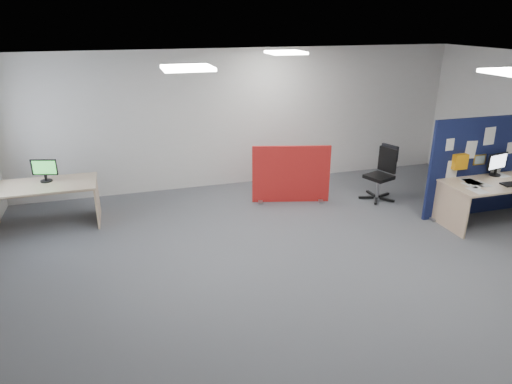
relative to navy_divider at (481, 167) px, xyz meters
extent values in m
plane|color=#4C4F53|center=(-3.46, -0.80, -0.86)|extent=(9.00, 9.00, 0.00)
cube|color=white|center=(-3.46, -0.80, 1.84)|extent=(9.00, 7.00, 0.02)
cube|color=silver|center=(-3.46, 2.70, 0.49)|extent=(9.00, 0.02, 2.70)
cube|color=white|center=(-4.96, -0.30, 1.81)|extent=(0.60, 0.60, 0.04)
cube|color=white|center=(-2.96, 1.70, 1.81)|extent=(0.60, 0.60, 0.04)
cube|color=#0F123A|center=(0.02, 0.00, 0.00)|extent=(2.08, 0.06, 1.72)
cube|color=gray|center=(-0.88, 0.00, -0.84)|extent=(0.08, 0.30, 0.04)
cube|color=white|center=(-0.73, -0.03, 0.45)|extent=(0.15, 0.01, 0.20)
cube|color=white|center=(-0.30, -0.03, 0.33)|extent=(0.21, 0.01, 0.30)
cube|color=white|center=(0.03, -0.03, 0.54)|extent=(0.21, 0.01, 0.30)
cube|color=white|center=(0.52, -0.03, 0.30)|extent=(0.15, 0.01, 0.20)
cube|color=white|center=(-0.61, -0.03, 0.02)|extent=(0.21, 0.01, 0.30)
cube|color=white|center=(0.30, -0.03, -0.03)|extent=(0.21, 0.01, 0.30)
cube|color=white|center=(-0.15, -0.03, -0.34)|extent=(0.21, 0.01, 0.30)
cube|color=gold|center=(-0.08, -0.03, 0.14)|extent=(0.24, 0.01, 0.18)
cube|color=orange|center=(-0.52, -0.08, 0.16)|extent=(0.25, 0.10, 0.25)
cube|color=tan|center=(0.12, -0.41, -0.14)|extent=(2.00, 0.89, 0.03)
cube|color=tan|center=(-0.85, -0.41, -0.51)|extent=(0.03, 0.82, 0.70)
cube|color=tan|center=(0.12, 0.01, -0.31)|extent=(1.80, 0.02, 0.30)
cylinder|color=black|center=(0.18, -0.15, -0.12)|extent=(0.18, 0.18, 0.02)
cube|color=black|center=(0.18, -0.15, -0.06)|extent=(0.04, 0.03, 0.09)
cube|color=black|center=(0.18, -0.15, 0.12)|extent=(0.44, 0.12, 0.28)
cube|color=white|center=(0.18, -0.17, 0.12)|extent=(0.40, 0.08, 0.24)
cube|color=#AF1B16|center=(-2.91, 1.43, -0.32)|extent=(1.40, 0.41, 1.07)
cube|color=gray|center=(-3.47, 1.43, -0.84)|extent=(0.08, 0.30, 0.04)
cube|color=gray|center=(-2.34, 1.43, -0.84)|extent=(0.08, 0.30, 0.04)
cube|color=tan|center=(-7.14, 1.56, -0.14)|extent=(1.69, 0.84, 0.03)
cube|color=tan|center=(-6.33, 1.56, -0.51)|extent=(0.03, 0.78, 0.70)
cube|color=tan|center=(-7.14, 1.96, -0.31)|extent=(1.52, 0.02, 0.30)
cylinder|color=black|center=(-7.08, 1.70, -0.12)|extent=(0.19, 0.19, 0.02)
cube|color=black|center=(-7.08, 1.70, -0.06)|extent=(0.04, 0.04, 0.09)
cube|color=black|center=(-7.08, 1.70, 0.11)|extent=(0.41, 0.14, 0.26)
cube|color=green|center=(-7.08, 1.68, 0.11)|extent=(0.36, 0.10, 0.22)
cube|color=black|center=(-1.10, 1.12, -0.82)|extent=(0.28, 0.14, 0.04)
cube|color=black|center=(-1.30, 1.26, -0.82)|extent=(0.06, 0.28, 0.04)
cube|color=black|center=(-1.49, 1.11, -0.82)|extent=(0.28, 0.12, 0.04)
cube|color=black|center=(-1.41, 0.88, -0.82)|extent=(0.20, 0.26, 0.04)
cube|color=black|center=(-1.17, 0.89, -0.82)|extent=(0.21, 0.25, 0.04)
cylinder|color=gray|center=(-1.29, 1.05, -0.63)|extent=(0.06, 0.06, 0.39)
cube|color=black|center=(-1.29, 1.05, -0.41)|extent=(0.55, 0.55, 0.07)
cube|color=black|center=(-1.10, 1.12, -0.11)|extent=(0.18, 0.38, 0.47)
cube|color=black|center=(-1.06, 1.14, 0.03)|extent=(0.17, 0.35, 0.28)
cube|color=white|center=(-0.51, -0.42, -0.13)|extent=(0.25, 0.33, 0.00)
cube|color=white|center=(-0.43, -0.26, -0.13)|extent=(0.25, 0.33, 0.00)
cube|color=white|center=(-0.61, -0.65, -0.13)|extent=(0.22, 0.31, 0.00)
cube|color=white|center=(0.29, -0.13, -0.13)|extent=(0.22, 0.31, 0.00)
cube|color=white|center=(-0.34, -0.42, -0.13)|extent=(0.22, 0.31, 0.00)
cube|color=white|center=(-0.41, -0.30, -0.13)|extent=(0.21, 0.30, 0.00)
camera|label=1|loc=(-5.79, -6.00, 2.41)|focal=32.00mm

